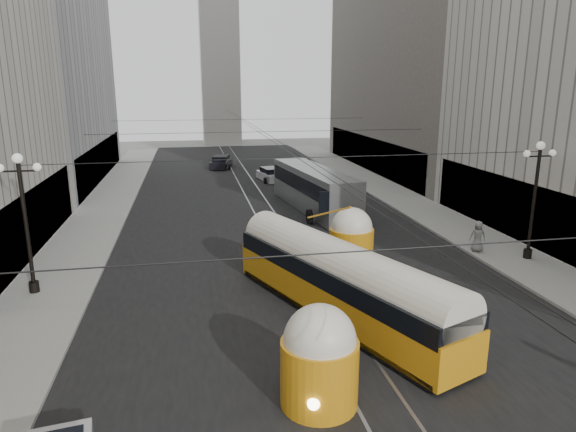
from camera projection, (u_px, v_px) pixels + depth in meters
name	position (u px, v px, depth m)	size (l,w,h in m)	color
road	(262.00, 209.00, 39.65)	(20.00, 85.00, 0.02)	black
sidewalk_left	(107.00, 205.00, 40.77)	(4.00, 72.00, 0.15)	gray
sidewalk_right	(392.00, 193.00, 45.14)	(4.00, 72.00, 0.15)	gray
rail_left	(253.00, 210.00, 39.51)	(0.12, 85.00, 0.04)	gray
rail_right	(272.00, 209.00, 39.78)	(0.12, 85.00, 0.04)	gray
building_left_far	(22.00, 29.00, 47.19)	(12.60, 28.60, 28.60)	#999999
building_right_far	(428.00, 17.00, 53.97)	(12.60, 32.60, 32.60)	#514C47
distant_tower	(219.00, 48.00, 81.11)	(6.00, 6.00, 31.36)	#B2AFA8
lamppost_left_mid	(25.00, 216.00, 22.63)	(1.86, 0.44, 6.37)	black
lamppost_right_mid	(535.00, 194.00, 27.21)	(1.86, 0.44, 6.37)	black
catenary	(265.00, 134.00, 37.25)	(25.00, 72.00, 0.23)	black
streetcar	(340.00, 280.00, 21.03)	(6.97, 13.90, 3.24)	orange
city_bus	(314.00, 187.00, 39.29)	(4.16, 12.76, 3.18)	gray
sedan_white_far	(271.00, 175.00, 51.30)	(2.48, 4.43, 1.32)	white
sedan_dark_far	(221.00, 162.00, 59.26)	(2.96, 4.80, 1.41)	black
pedestrian_sidewalk_right	(478.00, 236.00, 29.02)	(0.87, 0.53, 1.78)	slate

